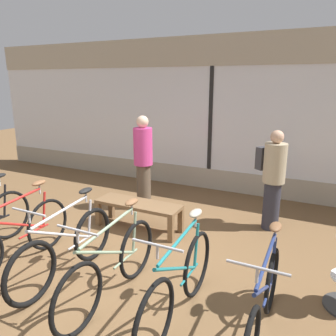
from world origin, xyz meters
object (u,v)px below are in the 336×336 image
bicycle_right (179,284)px  customer_near_rack (273,177)px  display_bench (138,207)px  bicycle_far_right (263,304)px  customer_by_window (143,161)px  bicycle_center_left (66,249)px  bicycle_left (16,237)px  bicycle_center_right (112,267)px

bicycle_right → customer_near_rack: 2.64m
customer_near_rack → bicycle_right: bearing=-99.6°
bicycle_right → display_bench: bicycle_right is taller
bicycle_right → bicycle_far_right: bearing=5.9°
bicycle_right → customer_by_window: customer_by_window is taller
bicycle_far_right → display_bench: bearing=145.4°
bicycle_center_left → bicycle_right: bicycle_right is taller
bicycle_far_right → bicycle_left: bearing=-178.4°
bicycle_right → bicycle_center_right: bearing=-177.5°
bicycle_left → bicycle_right: 2.26m
bicycle_far_right → customer_near_rack: size_ratio=1.05×
customer_near_rack → customer_by_window: bearing=-176.2°
bicycle_center_right → bicycle_far_right: (1.56, 0.11, -0.01)m
bicycle_center_left → bicycle_far_right: 2.29m
bicycle_left → bicycle_center_right: (1.48, -0.03, -0.01)m
bicycle_right → bicycle_far_right: 0.79m
bicycle_center_right → bicycle_right: bicycle_right is taller
bicycle_far_right → customer_near_rack: customer_near_rack is taller
bicycle_far_right → display_bench: 2.70m
bicycle_left → customer_by_window: size_ratio=1.04×
bicycle_center_right → bicycle_right: size_ratio=1.02×
display_bench → customer_near_rack: 2.16m
bicycle_left → bicycle_center_right: size_ratio=1.03×
bicycle_left → bicycle_center_right: bearing=-1.1°
bicycle_left → bicycle_far_right: size_ratio=1.07×
bicycle_right → customer_near_rack: bearing=80.4°
bicycle_left → customer_near_rack: (2.69, 2.57, 0.46)m
bicycle_center_right → customer_near_rack: (1.21, 2.60, 0.46)m
bicycle_center_left → display_bench: size_ratio=1.23×
bicycle_center_right → bicycle_far_right: bicycle_center_right is taller
bicycle_left → bicycle_center_left: size_ratio=1.04×
bicycle_left → bicycle_far_right: 3.04m
bicycle_center_right → bicycle_left: bearing=178.9°
bicycle_center_right → bicycle_far_right: 1.56m
bicycle_far_right → bicycle_right: bearing=-174.1°
bicycle_center_right → customer_by_window: (-1.04, 2.45, 0.51)m
bicycle_left → bicycle_far_right: bicycle_left is taller
bicycle_left → bicycle_center_left: bicycle_left is taller
bicycle_right → customer_near_rack: customer_near_rack is taller
bicycle_right → display_bench: size_ratio=1.22×
display_bench → customer_near_rack: customer_near_rack is taller
bicycle_left → bicycle_right: same height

